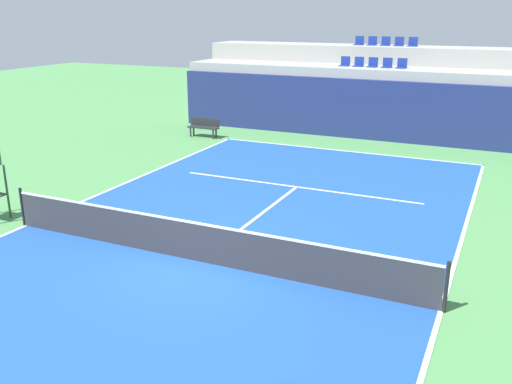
# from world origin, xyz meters

# --- Properties ---
(ground_plane) EXTENTS (80.00, 80.00, 0.00)m
(ground_plane) POSITION_xyz_m (0.00, 0.00, 0.00)
(ground_plane) COLOR #4C8C4C
(court_surface) EXTENTS (11.00, 24.00, 0.01)m
(court_surface) POSITION_xyz_m (0.00, 0.00, 0.01)
(court_surface) COLOR #1E4C99
(court_surface) RESTS_ON ground_plane
(baseline_far) EXTENTS (11.00, 0.10, 0.00)m
(baseline_far) POSITION_xyz_m (0.00, 11.95, 0.01)
(baseline_far) COLOR white
(baseline_far) RESTS_ON court_surface
(sideline_left) EXTENTS (0.10, 24.00, 0.00)m
(sideline_left) POSITION_xyz_m (-5.45, 0.00, 0.01)
(sideline_left) COLOR white
(sideline_left) RESTS_ON court_surface
(sideline_right) EXTENTS (0.10, 24.00, 0.00)m
(sideline_right) POSITION_xyz_m (5.45, 0.00, 0.01)
(sideline_right) COLOR white
(sideline_right) RESTS_ON court_surface
(service_line_far) EXTENTS (8.26, 0.10, 0.00)m
(service_line_far) POSITION_xyz_m (0.00, 6.40, 0.01)
(service_line_far) COLOR white
(service_line_far) RESTS_ON court_surface
(centre_service_line) EXTENTS (0.10, 6.40, 0.00)m
(centre_service_line) POSITION_xyz_m (0.00, 3.20, 0.01)
(centre_service_line) COLOR white
(centre_service_line) RESTS_ON court_surface
(back_wall) EXTENTS (18.22, 0.30, 2.68)m
(back_wall) POSITION_xyz_m (0.00, 14.63, 1.34)
(back_wall) COLOR navy
(back_wall) RESTS_ON ground_plane
(stands_tier_lower) EXTENTS (18.22, 2.40, 3.10)m
(stands_tier_lower) POSITION_xyz_m (0.00, 15.98, 1.55)
(stands_tier_lower) COLOR #9E9E99
(stands_tier_lower) RESTS_ON ground_plane
(stands_tier_upper) EXTENTS (18.22, 2.40, 3.94)m
(stands_tier_upper) POSITION_xyz_m (0.00, 18.38, 1.97)
(stands_tier_upper) COLOR #9E9E99
(stands_tier_upper) RESTS_ON ground_plane
(seating_row_lower) EXTENTS (3.10, 0.44, 0.44)m
(seating_row_lower) POSITION_xyz_m (0.00, 16.07, 3.23)
(seating_row_lower) COLOR navy
(seating_row_lower) RESTS_ON stands_tier_lower
(seating_row_upper) EXTENTS (3.10, 0.44, 0.44)m
(seating_row_upper) POSITION_xyz_m (0.00, 18.47, 4.06)
(seating_row_upper) COLOR navy
(seating_row_upper) RESTS_ON stands_tier_upper
(tennis_net) EXTENTS (11.08, 0.08, 1.07)m
(tennis_net) POSITION_xyz_m (0.00, 0.00, 0.51)
(tennis_net) COLOR black
(tennis_net) RESTS_ON court_surface
(player_bench) EXTENTS (1.50, 0.40, 0.85)m
(player_bench) POSITION_xyz_m (-6.71, 11.92, 0.51)
(player_bench) COLOR #232328
(player_bench) RESTS_ON ground_plane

